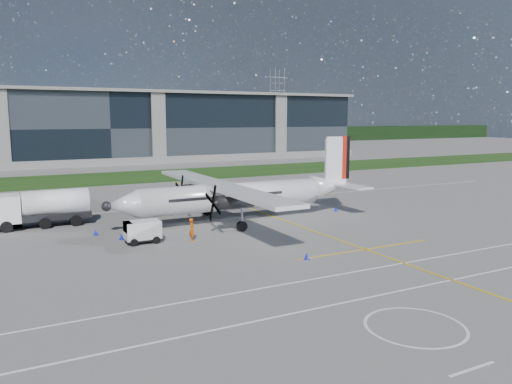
{
  "coord_description": "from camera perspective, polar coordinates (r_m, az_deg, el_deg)",
  "views": [
    {
      "loc": [
        -20.89,
        -34.26,
        9.71
      ],
      "look_at": [
        1.12,
        8.02,
        2.61
      ],
      "focal_mm": 35.0,
      "sensor_mm": 36.0,
      "label": 1
    }
  ],
  "objects": [
    {
      "name": "safety_cone_nose_port",
      "position": [
        41.66,
        -15.14,
        -4.95
      ],
      "size": [
        0.36,
        0.36,
        0.5
      ],
      "primitive_type": "cone",
      "color": "#0B17C9",
      "rests_on": "ground"
    },
    {
      "name": "white_lane_line",
      "position": [
        30.68,
        17.7,
        -10.38
      ],
      "size": [
        90.0,
        0.15,
        0.01
      ],
      "primitive_type": "cube",
      "color": "white",
      "rests_on": "ground"
    },
    {
      "name": "terminal_building",
      "position": [
        116.18,
        -17.26,
        7.01
      ],
      "size": [
        120.0,
        20.0,
        15.0
      ],
      "primitive_type": "cube",
      "color": "black",
      "rests_on": "ground"
    },
    {
      "name": "safety_cone_stbdwing",
      "position": [
        58.73,
        -9.99,
        -0.92
      ],
      "size": [
        0.36,
        0.36,
        0.5
      ],
      "primitive_type": "cone",
      "color": "#0B17C9",
      "rests_on": "ground"
    },
    {
      "name": "safety_cone_tail",
      "position": [
        53.04,
        9.12,
        -1.91
      ],
      "size": [
        0.36,
        0.36,
        0.5
      ],
      "primitive_type": "cone",
      "color": "#0B17C9",
      "rests_on": "ground"
    },
    {
      "name": "fuel_tanker_truck",
      "position": [
        48.77,
        -24.06,
        -1.8
      ],
      "size": [
        8.71,
        2.83,
        3.27
      ],
      "primitive_type": null,
      "color": "white",
      "rests_on": "ground"
    },
    {
      "name": "safety_cone_fwd",
      "position": [
        43.86,
        -17.84,
        -4.39
      ],
      "size": [
        0.36,
        0.36,
        0.5
      ],
      "primitive_type": "cone",
      "color": "#0B17C9",
      "rests_on": "ground"
    },
    {
      "name": "pylon_east",
      "position": [
        212.59,
        2.43,
        9.9
      ],
      "size": [
        9.0,
        4.6,
        30.0
      ],
      "primitive_type": null,
      "color": "gray",
      "rests_on": "ground"
    },
    {
      "name": "turboprop_aircraft",
      "position": [
        46.9,
        -1.73,
        1.39
      ],
      "size": [
        25.25,
        26.18,
        7.85
      ],
      "primitive_type": null,
      "color": "white",
      "rests_on": "ground"
    },
    {
      "name": "grass_strip",
      "position": [
        85.42,
        -13.16,
        1.74
      ],
      "size": [
        400.0,
        18.0,
        0.04
      ],
      "primitive_type": "cube",
      "color": "#183C10",
      "rests_on": "ground"
    },
    {
      "name": "baggage_tug",
      "position": [
        40.12,
        -12.84,
        -4.47
      ],
      "size": [
        2.89,
        1.73,
        1.73
      ],
      "primitive_type": null,
      "color": "silver",
      "rests_on": "ground"
    },
    {
      "name": "ground",
      "position": [
        77.75,
        -11.69,
        1.13
      ],
      "size": [
        400.0,
        400.0,
        0.0
      ],
      "primitive_type": "plane",
      "color": "#63605E",
      "rests_on": "ground"
    },
    {
      "name": "yellow_taxiway_centerline",
      "position": [
        51.23,
        0.85,
        -2.45
      ],
      "size": [
        0.2,
        70.0,
        0.01
      ],
      "primitive_type": "cube",
      "color": "yellow",
      "rests_on": "ground"
    },
    {
      "name": "tree_line",
      "position": [
        175.64,
        -20.75,
        5.74
      ],
      "size": [
        400.0,
        6.0,
        6.0
      ],
      "primitive_type": "cube",
      "color": "black",
      "rests_on": "ground"
    },
    {
      "name": "safety_cone_portwing",
      "position": [
        34.92,
        5.81,
        -7.29
      ],
      "size": [
        0.36,
        0.36,
        0.5
      ],
      "primitive_type": "cone",
      "color": "#0B17C9",
      "rests_on": "ground"
    },
    {
      "name": "ground_crew_person",
      "position": [
        40.02,
        -7.33,
        -4.09
      ],
      "size": [
        0.87,
        1.01,
        2.1
      ],
      "primitive_type": "imported",
      "rotation": [
        0.0,
        0.0,
        1.22
      ],
      "color": "#F25907",
      "rests_on": "ground"
    }
  ]
}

